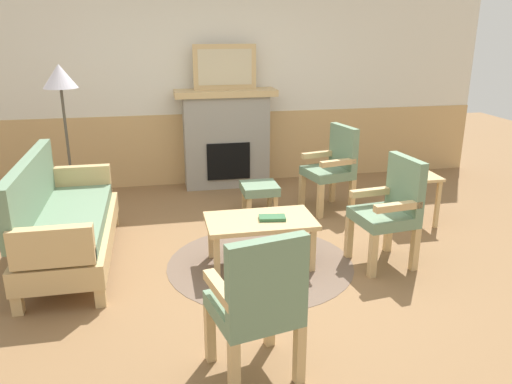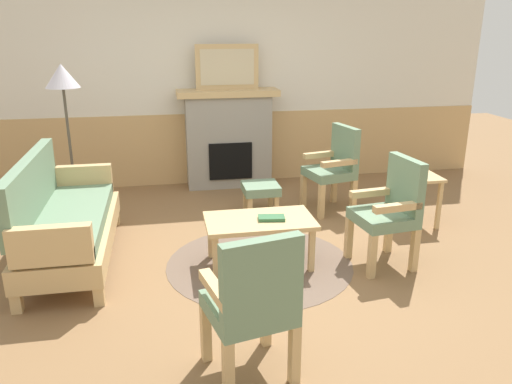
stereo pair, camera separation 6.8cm
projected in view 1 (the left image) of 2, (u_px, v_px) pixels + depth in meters
ground_plane at (263, 260)px, 4.69m from camera, size 14.00×14.00×0.00m
wall_back at (223, 85)px, 6.69m from camera, size 7.20×0.14×2.70m
fireplace at (226, 138)px, 6.67m from camera, size 1.30×0.44×1.28m
framed_picture at (225, 67)px, 6.38m from camera, size 0.80×0.04×0.56m
couch at (65, 222)px, 4.52m from camera, size 0.70×1.80×0.98m
coffee_table at (260, 225)px, 4.49m from camera, size 0.96×0.56×0.44m
round_rug at (260, 264)px, 4.62m from camera, size 1.69×1.69×0.01m
book_on_table at (272, 218)px, 4.46m from camera, size 0.25×0.16×0.03m
footstool at (260, 190)px, 5.74m from camera, size 0.40×0.40×0.36m
armchair_near_fireplace at (333, 165)px, 5.83m from camera, size 0.57×0.57×0.98m
armchair_by_window_left at (391, 207)px, 4.48m from camera, size 0.54×0.54×0.98m
armchair_front_left at (258, 301)px, 2.96m from camera, size 0.57×0.57×0.98m
side_table at (415, 185)px, 5.44m from camera, size 0.44×0.44×0.55m
floor_lamp_by_couch at (61, 86)px, 5.37m from camera, size 0.36×0.36×1.68m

